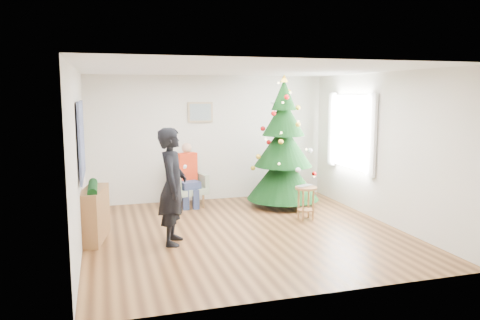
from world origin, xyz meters
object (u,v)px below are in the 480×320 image
object	(u,v)px
standing_man	(173,186)
armchair	(187,188)
console	(94,214)
stool	(306,203)
christmas_tree	(283,147)

from	to	relation	value
standing_man	armchair	bearing A→B (deg)	0.54
armchair	standing_man	distance (m)	2.42
armchair	console	distance (m)	2.50
stool	console	world-z (taller)	console
standing_man	console	xyz separation A→B (m)	(-1.14, 0.51, -0.47)
christmas_tree	stool	bearing A→B (deg)	-90.12
stool	armchair	bearing A→B (deg)	138.50
christmas_tree	armchair	bearing A→B (deg)	164.42
christmas_tree	stool	xyz separation A→B (m)	(-0.00, -1.12, -0.87)
stool	standing_man	xyz separation A→B (m)	(-2.46, -0.65, 0.57)
stool	standing_man	world-z (taller)	standing_man
standing_man	console	size ratio (longest dim) A/B	1.74
armchair	standing_man	size ratio (longest dim) A/B	0.55
stool	standing_man	size ratio (longest dim) A/B	0.34
christmas_tree	standing_man	size ratio (longest dim) A/B	1.49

